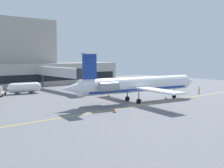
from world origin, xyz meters
The scene contains 10 objects.
ground centered at (0.00, 0.00, -0.05)m, with size 120.00×120.00×0.11m.
terminal_building centered at (-6.76, 46.25, 7.59)m, with size 65.57×11.41×19.90m.
jet_bridge_west centered at (-0.07, 27.45, 4.54)m, with size 2.40×23.57×5.90m.
regional_jet centered at (1.51, 2.22, 3.26)m, with size 29.65×22.83×9.06m.
pushback_tractor centered at (6.09, 17.58, 0.93)m, with size 2.98×3.36×2.09m.
fuel_tank centered at (-9.93, 27.06, 1.42)m, with size 7.54×3.07×2.54m.
marshaller centered at (20.82, 1.26, 0.97)m, with size 0.76×0.51×1.91m.
safety_cone_alpha centered at (2.35, 11.39, 0.25)m, with size 0.47×0.47×0.55m.
safety_cone_bravo centered at (8.81, 1.07, 0.25)m, with size 0.47×0.47×0.55m.
safety_cone_charlie centered at (-7.75, -2.55, 0.25)m, with size 0.47×0.47×0.55m.
Camera 1 is at (-33.72, -33.41, 8.31)m, focal length 43.34 mm.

